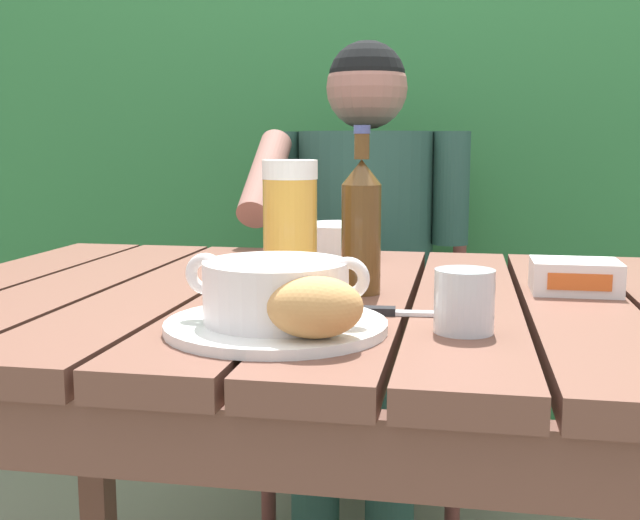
% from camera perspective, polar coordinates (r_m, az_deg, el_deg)
% --- Properties ---
extents(dining_table, '(1.36, 0.89, 0.75)m').
position_cam_1_polar(dining_table, '(1.17, 3.01, -6.78)').
color(dining_table, brown).
rests_on(dining_table, ground_plane).
extents(hedge_backdrop, '(3.21, 0.80, 2.34)m').
position_cam_1_polar(hedge_backdrop, '(2.58, 9.91, 6.68)').
color(hedge_backdrop, '#2F733B').
rests_on(hedge_backdrop, ground_plane).
extents(chair_near_diner, '(0.48, 0.42, 0.99)m').
position_cam_1_polar(chair_near_diner, '(2.07, 3.84, -4.94)').
color(chair_near_diner, brown).
rests_on(chair_near_diner, ground_plane).
extents(person_eating, '(0.48, 0.47, 1.20)m').
position_cam_1_polar(person_eating, '(1.83, 3.09, 0.46)').
color(person_eating, '#264C41').
rests_on(person_eating, ground_plane).
extents(serving_plate, '(0.26, 0.26, 0.01)m').
position_cam_1_polar(serving_plate, '(0.92, -3.23, -4.83)').
color(serving_plate, white).
rests_on(serving_plate, dining_table).
extents(soup_bowl, '(0.22, 0.17, 0.08)m').
position_cam_1_polar(soup_bowl, '(0.91, -3.25, -2.18)').
color(soup_bowl, white).
rests_on(soup_bowl, serving_plate).
extents(bread_roll, '(0.12, 0.10, 0.07)m').
position_cam_1_polar(bread_roll, '(0.83, -0.36, -3.48)').
color(bread_roll, tan).
rests_on(bread_roll, serving_plate).
extents(beer_glass, '(0.08, 0.08, 0.19)m').
position_cam_1_polar(beer_glass, '(1.09, -2.20, 2.24)').
color(beer_glass, gold).
rests_on(beer_glass, dining_table).
extents(beer_bottle, '(0.06, 0.06, 0.24)m').
position_cam_1_polar(beer_bottle, '(1.13, 3.07, 2.65)').
color(beer_bottle, '#553718').
rests_on(beer_bottle, dining_table).
extents(water_glass_small, '(0.07, 0.07, 0.07)m').
position_cam_1_polar(water_glass_small, '(0.92, 10.52, -2.97)').
color(water_glass_small, silver).
rests_on(water_glass_small, dining_table).
extents(butter_tub, '(0.13, 0.10, 0.05)m').
position_cam_1_polar(butter_tub, '(1.20, 18.19, -1.15)').
color(butter_tub, white).
rests_on(butter_tub, dining_table).
extents(table_knife, '(0.15, 0.03, 0.01)m').
position_cam_1_polar(table_knife, '(1.00, 5.39, -3.81)').
color(table_knife, silver).
rests_on(table_knife, dining_table).
extents(diner_bowl, '(0.15, 0.15, 0.06)m').
position_cam_1_polar(diner_bowl, '(1.49, 1.53, 1.42)').
color(diner_bowl, white).
rests_on(diner_bowl, dining_table).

